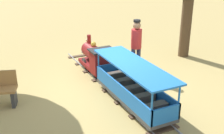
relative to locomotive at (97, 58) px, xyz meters
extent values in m
plane|color=#A38C51|center=(0.00, -0.97, -0.48)|extent=(60.00, 60.00, 0.00)
cube|color=gray|center=(-0.25, -1.21, -0.46)|extent=(0.02, 6.40, 0.04)
cube|color=gray|center=(0.25, -1.21, -0.46)|extent=(0.02, 6.40, 0.04)
cube|color=#4C3828|center=(0.00, -3.34, -0.47)|extent=(0.73, 0.14, 0.03)
cube|color=#4C3828|center=(0.00, -2.63, -0.47)|extent=(0.73, 0.14, 0.03)
cube|color=#4C3828|center=(0.00, -1.92, -0.47)|extent=(0.73, 0.14, 0.03)
cube|color=#4C3828|center=(0.00, -1.21, -0.47)|extent=(0.73, 0.14, 0.03)
cube|color=#4C3828|center=(0.00, -0.50, -0.47)|extent=(0.73, 0.14, 0.03)
cube|color=#4C3828|center=(0.00, 0.21, -0.47)|extent=(0.73, 0.14, 0.03)
cube|color=#4C3828|center=(0.00, 0.93, -0.47)|extent=(0.73, 0.14, 0.03)
cube|color=#4C3828|center=(0.00, 1.64, -0.47)|extent=(0.73, 0.14, 0.03)
cube|color=maroon|center=(0.00, 0.09, -0.27)|extent=(0.61, 1.40, 0.10)
cylinder|color=maroon|center=(0.00, 0.29, 0.08)|extent=(0.44, 0.85, 0.44)
cylinder|color=#B7932D|center=(0.00, 0.72, 0.08)|extent=(0.37, 0.02, 0.37)
cylinder|color=maroon|center=(0.00, 0.59, 0.42)|extent=(0.12, 0.12, 0.25)
sphere|color=#B7932D|center=(0.00, 0.24, 0.35)|extent=(0.16, 0.16, 0.16)
cube|color=maroon|center=(0.00, -0.38, 0.05)|extent=(0.61, 0.45, 0.55)
cube|color=black|center=(0.00, -0.38, 0.35)|extent=(0.69, 0.53, 0.04)
sphere|color=#F2EAB2|center=(0.00, 0.75, 0.34)|extent=(0.10, 0.10, 0.10)
cylinder|color=#2D2D2D|center=(-0.25, 0.44, -0.28)|extent=(0.05, 0.32, 0.32)
cylinder|color=#2D2D2D|center=(0.25, 0.44, -0.28)|extent=(0.05, 0.32, 0.32)
cylinder|color=#2D2D2D|center=(-0.25, -0.26, -0.28)|extent=(0.05, 0.32, 0.32)
cylinder|color=#2D2D2D|center=(0.25, -0.26, -0.28)|extent=(0.05, 0.32, 0.32)
cube|color=#3F3F3F|center=(0.00, -2.11, -0.30)|extent=(0.69, 2.60, 0.08)
cube|color=blue|center=(-0.33, -2.11, -0.09)|extent=(0.04, 2.60, 0.35)
cube|color=blue|center=(0.33, -2.11, -0.09)|extent=(0.04, 2.60, 0.35)
cube|color=blue|center=(0.00, -0.83, -0.09)|extent=(0.69, 0.04, 0.35)
cube|color=blue|center=(0.00, -3.39, -0.09)|extent=(0.69, 0.04, 0.35)
cylinder|color=blue|center=(-0.32, -0.86, 0.11)|extent=(0.04, 0.04, 0.75)
cylinder|color=blue|center=(0.32, -0.86, 0.11)|extent=(0.04, 0.04, 0.75)
cylinder|color=blue|center=(-0.32, -3.36, 0.11)|extent=(0.04, 0.04, 0.75)
cylinder|color=blue|center=(0.32, -3.36, 0.11)|extent=(0.04, 0.04, 0.75)
cube|color=blue|center=(0.00, -2.11, 0.51)|extent=(0.79, 2.70, 0.04)
cube|color=brown|center=(0.00, -3.03, -0.14)|extent=(0.53, 0.20, 0.24)
cube|color=brown|center=(0.00, -2.57, -0.14)|extent=(0.53, 0.20, 0.24)
cube|color=brown|center=(0.00, -2.11, -0.14)|extent=(0.53, 0.20, 0.24)
cube|color=brown|center=(0.00, -1.65, -0.14)|extent=(0.53, 0.20, 0.24)
cube|color=brown|center=(0.00, -1.19, -0.14)|extent=(0.53, 0.20, 0.24)
cylinder|color=#262626|center=(-0.25, -1.20, -0.32)|extent=(0.04, 0.24, 0.24)
cylinder|color=#262626|center=(0.25, -1.20, -0.32)|extent=(0.04, 0.24, 0.24)
cylinder|color=#262626|center=(-0.25, -3.02, -0.32)|extent=(0.04, 0.24, 0.24)
cylinder|color=#262626|center=(0.25, -3.02, -0.32)|extent=(0.04, 0.24, 0.24)
cylinder|color=#282D47|center=(0.91, -0.55, -0.08)|extent=(0.12, 0.12, 0.80)
cylinder|color=#282D47|center=(1.09, -0.55, -0.08)|extent=(0.12, 0.12, 0.80)
cylinder|color=#B22828|center=(1.00, -0.55, 0.59)|extent=(0.30, 0.30, 0.55)
sphere|color=#936B4C|center=(1.00, -0.55, 0.98)|extent=(0.22, 0.22, 0.22)
cylinder|color=black|center=(1.00, -0.55, 1.11)|extent=(0.20, 0.20, 0.06)
cube|color=#333333|center=(-2.51, -0.95, -0.27)|extent=(0.18, 0.33, 0.42)
cylinder|color=#4C3823|center=(3.32, 0.11, 0.67)|extent=(0.36, 0.36, 2.31)
camera|label=1|loc=(-3.04, -7.23, 2.82)|focal=45.57mm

